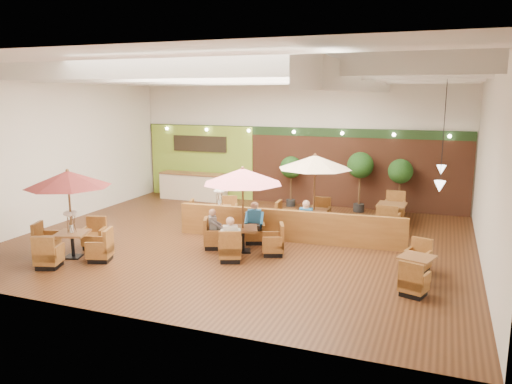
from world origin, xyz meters
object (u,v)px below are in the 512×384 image
at_px(diner_1, 254,219).
at_px(table_5, 391,216).
at_px(booth_divider, 288,226).
at_px(topiary_1, 360,168).
at_px(topiary_2, 400,174).
at_px(table_4, 416,270).
at_px(diner_4, 306,218).
at_px(table_1, 243,194).
at_px(table_2, 313,176).
at_px(diner_0, 230,235).
at_px(diner_2, 214,224).
at_px(table_0, 69,198).
at_px(service_counter, 193,186).
at_px(topiary_0, 291,169).
at_px(table_3, 214,212).
at_px(diner_3, 306,216).

bearing_deg(diner_1, table_5, -152.64).
xyz_separation_m(booth_divider, topiary_1, (1.42, 4.87, 1.26)).
bearing_deg(topiary_2, table_4, -81.65).
xyz_separation_m(diner_1, diner_4, (1.42, 0.91, -0.05)).
relative_size(table_1, table_2, 0.99).
bearing_deg(topiary_2, diner_0, -118.01).
height_order(table_2, topiary_1, table_2).
distance_m(table_2, diner_2, 3.81).
xyz_separation_m(topiary_1, diner_0, (-2.35, -7.28, -1.00)).
bearing_deg(table_1, table_2, 42.78).
bearing_deg(table_0, booth_divider, 17.26).
distance_m(service_counter, topiary_2, 8.81).
distance_m(booth_divider, topiary_0, 5.17).
bearing_deg(diner_4, topiary_0, 116.04).
relative_size(booth_divider, table_4, 3.00).
bearing_deg(diner_4, booth_divider, -140.17).
height_order(table_4, diner_4, diner_4).
xyz_separation_m(table_3, topiary_0, (1.71, 3.77, 1.11)).
height_order(table_4, diner_2, diner_2).
bearing_deg(diner_3, table_0, -153.37).
bearing_deg(diner_3, diner_2, -150.42).
bearing_deg(diner_4, topiary_2, 64.89).
bearing_deg(diner_0, topiary_0, 64.73).
height_order(table_1, topiary_0, table_1).
bearing_deg(diner_1, diner_4, -162.21).
height_order(table_2, diner_1, table_2).
relative_size(table_5, diner_1, 3.35).
bearing_deg(table_5, table_1, -128.65).
bearing_deg(service_counter, table_3, -52.80).
height_order(table_0, diner_2, table_0).
bearing_deg(topiary_2, diner_2, -127.09).
xyz_separation_m(table_0, table_3, (2.16, 4.79, -1.30)).
bearing_deg(diner_3, topiary_2, 52.88).
xyz_separation_m(table_2, topiary_2, (2.52, 3.53, -0.30)).
height_order(table_3, diner_3, table_3).
distance_m(service_counter, table_5, 8.85).
bearing_deg(table_0, table_3, 47.96).
height_order(diner_2, diner_4, diner_2).
xyz_separation_m(table_0, topiary_2, (8.20, 8.56, -0.12)).
bearing_deg(table_3, booth_divider, -37.12).
bearing_deg(booth_divider, topiary_2, 55.10).
bearing_deg(topiary_1, diner_3, -101.73).
bearing_deg(table_5, table_3, -160.99).
xyz_separation_m(table_5, diner_3, (-2.38, -2.55, 0.37)).
xyz_separation_m(service_counter, diner_3, (6.29, -4.31, 0.19)).
bearing_deg(diner_2, booth_divider, 97.51).
bearing_deg(table_0, table_1, 9.21).
distance_m(table_3, topiary_2, 7.22).
distance_m(table_5, topiary_0, 4.82).
distance_m(booth_divider, diner_1, 1.12).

